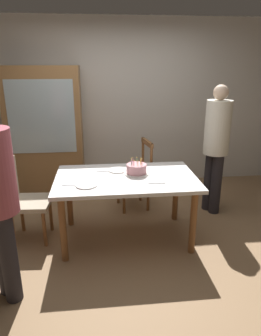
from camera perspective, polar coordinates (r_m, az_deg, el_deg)
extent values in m
plane|color=#93704C|center=(3.65, -0.80, -12.79)|extent=(6.40, 6.40, 0.00)
cube|color=beige|center=(4.99, -2.88, 11.81)|extent=(6.40, 0.10, 2.60)
cube|color=white|center=(3.32, -0.86, -1.99)|extent=(1.53, 0.94, 0.04)
cylinder|color=brown|center=(3.16, -12.54, -11.20)|extent=(0.07, 0.07, 0.71)
cylinder|color=brown|center=(3.28, 11.66, -9.98)|extent=(0.07, 0.07, 0.71)
cylinder|color=brown|center=(3.82, -11.42, -5.62)|extent=(0.07, 0.07, 0.71)
cylinder|color=brown|center=(3.92, 8.47, -4.80)|extent=(0.07, 0.07, 0.71)
cylinder|color=silver|center=(3.40, 1.12, -1.01)|extent=(0.28, 0.28, 0.01)
cylinder|color=#D18C93|center=(3.38, 1.13, -0.11)|extent=(0.22, 0.22, 0.10)
cylinder|color=#E54C4C|center=(3.37, 2.16, 1.20)|extent=(0.01, 0.01, 0.05)
sphere|color=#FFC64C|center=(3.36, 2.17, 1.75)|extent=(0.01, 0.01, 0.01)
cylinder|color=yellow|center=(3.40, 1.90, 1.36)|extent=(0.01, 0.01, 0.05)
sphere|color=#FFC64C|center=(3.39, 1.91, 1.90)|extent=(0.01, 0.01, 0.01)
cylinder|color=#66CC72|center=(3.42, 1.22, 1.46)|extent=(0.01, 0.01, 0.05)
sphere|color=#FFC64C|center=(3.41, 1.22, 2.00)|extent=(0.01, 0.01, 0.01)
cylinder|color=#D872CC|center=(3.40, 0.43, 1.38)|extent=(0.01, 0.01, 0.05)
sphere|color=#FFC64C|center=(3.39, 0.44, 1.92)|extent=(0.01, 0.01, 0.01)
cylinder|color=#D872CC|center=(3.38, 0.14, 1.25)|extent=(0.01, 0.01, 0.05)
sphere|color=#FFC64C|center=(3.37, 0.14, 1.79)|extent=(0.01, 0.01, 0.01)
cylinder|color=#66CC72|center=(3.33, 0.24, 0.98)|extent=(0.01, 0.01, 0.05)
sphere|color=#FFC64C|center=(3.32, 0.24, 1.53)|extent=(0.01, 0.01, 0.01)
cylinder|color=#E54C4C|center=(3.31, 0.64, 0.86)|extent=(0.01, 0.01, 0.05)
sphere|color=#FFC64C|center=(3.30, 0.65, 1.41)|extent=(0.01, 0.01, 0.01)
cylinder|color=yellow|center=(3.30, 1.41, 0.83)|extent=(0.01, 0.01, 0.05)
sphere|color=#FFC64C|center=(3.29, 1.41, 1.38)|extent=(0.01, 0.01, 0.01)
cylinder|color=yellow|center=(3.32, 1.99, 0.95)|extent=(0.01, 0.01, 0.05)
sphere|color=#FFC64C|center=(3.31, 2.00, 1.50)|extent=(0.01, 0.01, 0.01)
cylinder|color=white|center=(3.11, -8.28, -3.21)|extent=(0.22, 0.22, 0.01)
cylinder|color=white|center=(3.51, -2.43, -0.40)|extent=(0.22, 0.22, 0.01)
cube|color=silver|center=(3.13, -11.19, -3.25)|extent=(0.18, 0.05, 0.01)
cube|color=silver|center=(3.49, -5.03, -0.60)|extent=(0.18, 0.02, 0.01)
cube|color=silver|center=(3.15, 4.96, -2.82)|extent=(0.18, 0.03, 0.01)
cube|color=beige|center=(4.17, 0.44, -1.66)|extent=(0.51, 0.51, 0.05)
cylinder|color=brown|center=(4.38, -2.33, -4.02)|extent=(0.04, 0.04, 0.42)
cylinder|color=brown|center=(4.07, -1.22, -5.82)|extent=(0.04, 0.04, 0.42)
cylinder|color=brown|center=(4.46, 1.93, -3.56)|extent=(0.04, 0.04, 0.42)
cylinder|color=brown|center=(4.16, 3.33, -5.29)|extent=(0.04, 0.04, 0.42)
cylinder|color=brown|center=(4.31, 2.34, 2.52)|extent=(0.04, 0.04, 0.50)
cylinder|color=brown|center=(3.99, 3.92, 1.10)|extent=(0.04, 0.04, 0.50)
cube|color=brown|center=(4.09, 3.16, 4.78)|extent=(0.11, 0.40, 0.06)
cube|color=tan|center=(3.60, -18.26, -6.20)|extent=(0.47, 0.47, 0.05)
cylinder|color=brown|center=(3.52, -15.86, -10.92)|extent=(0.04, 0.04, 0.42)
cylinder|color=brown|center=(3.81, -14.75, -8.38)|extent=(0.04, 0.04, 0.42)
cylinder|color=brown|center=(3.61, -21.21, -10.71)|extent=(0.04, 0.04, 0.42)
cylinder|color=brown|center=(3.89, -19.69, -8.27)|extent=(0.04, 0.04, 0.42)
cube|color=tan|center=(3.56, -21.77, -2.50)|extent=(0.07, 0.40, 0.50)
cylinder|color=#262328|center=(2.79, -21.81, -15.54)|extent=(0.14, 0.14, 0.81)
cylinder|color=#262328|center=(2.90, -22.80, -14.32)|extent=(0.14, 0.14, 0.81)
cylinder|color=#262328|center=(4.27, 14.51, -2.41)|extent=(0.14, 0.14, 0.82)
cylinder|color=#262328|center=(4.19, 15.76, -2.96)|extent=(0.14, 0.14, 0.82)
cylinder|color=silver|center=(4.02, 16.05, 7.30)|extent=(0.32, 0.32, 0.68)
sphere|color=beige|center=(3.96, 16.63, 13.45)|extent=(0.19, 0.19, 0.19)
cube|color=#9E7042|center=(4.82, -15.66, 6.66)|extent=(1.10, 0.44, 1.90)
cube|color=silver|center=(4.56, -16.37, 9.12)|extent=(0.94, 0.01, 1.04)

